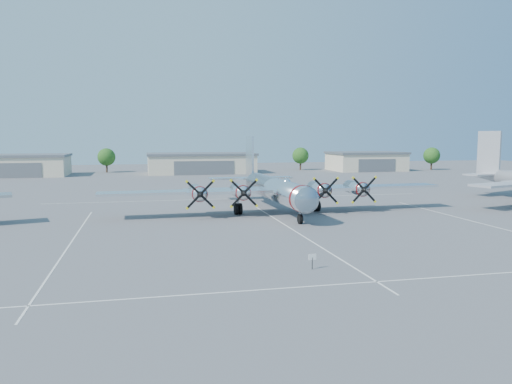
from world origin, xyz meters
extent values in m
plane|color=#5A5A5D|center=(0.00, 0.00, 0.00)|extent=(260.00, 260.00, 0.00)
cube|color=silver|center=(-22.00, -5.00, 0.01)|extent=(0.15, 40.00, 0.01)
cube|color=silver|center=(0.00, -5.00, 0.01)|extent=(0.15, 40.00, 0.01)
cube|color=silver|center=(22.00, -5.00, 0.01)|extent=(0.15, 40.00, 0.01)
cube|color=silver|center=(0.00, -22.00, 0.01)|extent=(60.00, 0.15, 0.01)
cube|color=silver|center=(0.00, 25.00, 0.01)|extent=(60.00, 0.15, 0.01)
cube|color=beige|center=(-45.00, 82.00, 2.40)|extent=(22.00, 14.00, 4.80)
cube|color=slate|center=(-45.00, 82.00, 5.10)|extent=(22.60, 14.60, 0.60)
cube|color=slate|center=(-45.00, 74.95, 1.80)|extent=(12.10, 0.20, 3.60)
cube|color=beige|center=(0.00, 82.00, 2.40)|extent=(28.00, 14.00, 4.80)
cube|color=slate|center=(0.00, 82.00, 5.10)|extent=(28.60, 14.60, 0.60)
cube|color=slate|center=(0.00, 74.95, 1.80)|extent=(15.40, 0.20, 3.60)
cube|color=beige|center=(48.00, 82.00, 2.40)|extent=(20.00, 14.00, 4.80)
cube|color=slate|center=(48.00, 82.00, 5.10)|extent=(20.60, 14.60, 0.60)
cube|color=slate|center=(48.00, 74.95, 1.80)|extent=(11.00, 0.20, 3.60)
cylinder|color=#382619|center=(-25.00, 90.00, 1.40)|extent=(0.50, 0.50, 2.80)
sphere|color=#1D4513|center=(-25.00, 90.00, 4.24)|extent=(4.80, 4.80, 4.80)
cylinder|color=#382619|center=(30.00, 88.00, 1.40)|extent=(0.50, 0.50, 2.80)
sphere|color=#1D4513|center=(30.00, 88.00, 4.24)|extent=(4.80, 4.80, 4.80)
cylinder|color=#382619|center=(68.00, 80.00, 1.40)|extent=(0.50, 0.50, 2.80)
sphere|color=#1D4513|center=(68.00, 80.00, 4.24)|extent=(4.80, 4.80, 4.80)
cylinder|color=black|center=(-3.21, -17.95, 0.44)|extent=(0.07, 0.07, 0.88)
cube|color=white|center=(-3.21, -17.95, 0.94)|extent=(0.61, 0.09, 0.44)
camera|label=1|loc=(-15.30, -52.30, 9.81)|focal=35.00mm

